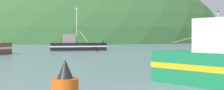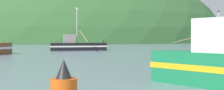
# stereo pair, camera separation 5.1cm
# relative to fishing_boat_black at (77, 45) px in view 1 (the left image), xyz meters

# --- Properties ---
(hill_mid_right) EXTENTS (200.26, 160.21, 90.82)m
(hill_mid_right) POSITION_rel_fishing_boat_black_xyz_m (-52.50, 119.85, -0.86)
(hill_mid_right) COLOR #386633
(hill_mid_right) RESTS_ON ground
(hill_far_right) EXTENTS (87.46, 69.97, 67.36)m
(hill_far_right) POSITION_rel_fishing_boat_black_xyz_m (-89.74, 213.78, -0.86)
(hill_far_right) COLOR #386633
(hill_far_right) RESTS_ON ground
(fishing_boat_black) EXTENTS (9.49, 16.08, 7.22)m
(fishing_boat_black) POSITION_rel_fishing_boat_black_xyz_m (0.00, 0.00, 0.00)
(fishing_boat_black) COLOR black
(fishing_boat_black) RESTS_ON ground
(fishing_boat_red) EXTENTS (12.47, 9.10, 5.98)m
(fishing_boat_red) POSITION_rel_fishing_boat_black_xyz_m (21.78, -3.37, -0.16)
(fishing_boat_red) COLOR red
(fishing_boat_red) RESTS_ON ground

